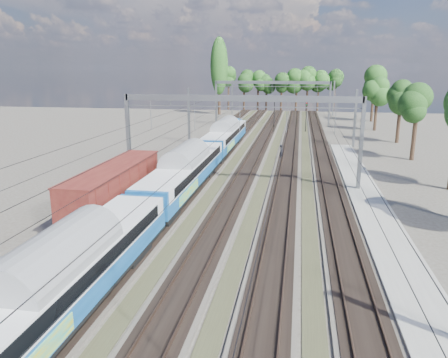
% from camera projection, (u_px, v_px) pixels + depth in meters
% --- Properties ---
extents(track_bed, '(21.00, 130.00, 0.34)m').
position_uv_depth(track_bed, '(255.00, 156.00, 58.20)').
color(track_bed, '#47423A').
rests_on(track_bed, ground).
extents(platform, '(3.00, 70.00, 0.30)m').
position_uv_depth(platform, '(381.00, 226.00, 32.34)').
color(platform, gray).
rests_on(platform, ground).
extents(catenary, '(25.65, 130.00, 9.00)m').
position_uv_depth(catenary, '(263.00, 104.00, 63.93)').
color(catenary, slate).
rests_on(catenary, ground).
extents(tree_belt, '(39.43, 99.37, 11.75)m').
position_uv_depth(tree_belt, '(306.00, 84.00, 98.31)').
color(tree_belt, black).
rests_on(tree_belt, ground).
extents(poplar, '(4.40, 4.40, 19.04)m').
position_uv_depth(poplar, '(219.00, 66.00, 108.28)').
color(poplar, black).
rests_on(poplar, ground).
extents(emu_train, '(3.14, 66.45, 4.60)m').
position_uv_depth(emu_train, '(184.00, 167.00, 39.85)').
color(emu_train, black).
rests_on(emu_train, ground).
extents(freight_boxcar, '(2.94, 14.21, 3.66)m').
position_uv_depth(freight_boxcar, '(114.00, 185.00, 35.64)').
color(freight_boxcar, black).
rests_on(freight_boxcar, ground).
extents(worker, '(0.50, 0.73, 1.92)m').
position_uv_depth(worker, '(281.00, 152.00, 56.45)').
color(worker, black).
rests_on(worker, ground).
extents(signal_near, '(0.42, 0.38, 6.52)m').
position_uv_depth(signal_near, '(274.00, 110.00, 79.01)').
color(signal_near, black).
rests_on(signal_near, ground).
extents(signal_far, '(0.34, 0.31, 5.46)m').
position_uv_depth(signal_far, '(306.00, 113.00, 80.05)').
color(signal_far, black).
rests_on(signal_far, ground).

